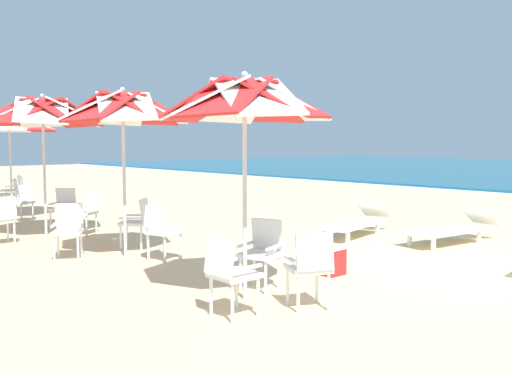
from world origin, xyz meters
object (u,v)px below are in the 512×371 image
plastic_chair_2 (229,271)px  beach_umbrella_1 (123,110)px  beach_umbrella_0 (245,103)px  plastic_chair_1 (310,265)px  plastic_chair_7 (64,206)px  plastic_chair_12 (11,192)px  plastic_chair_9 (23,200)px  plastic_chair_4 (137,220)px  beach_umbrella_2 (43,114)px  plastic_chair_6 (2,217)px  plastic_chair_10 (17,189)px  plastic_chair_8 (86,210)px  sun_lounger_1 (452,228)px  sun_lounger_2 (356,221)px  plastic_chair_3 (68,227)px  cooler_box (326,259)px  plastic_chair_5 (161,228)px  beach_umbrella_3 (9,123)px  plastic_chair_0 (262,249)px

plastic_chair_2 → beach_umbrella_1: 3.92m
beach_umbrella_0 → plastic_chair_1: beach_umbrella_0 is taller
plastic_chair_7 → plastic_chair_12: bearing=176.6°
plastic_chair_1 → plastic_chair_9: same height
plastic_chair_4 → beach_umbrella_2: 2.95m
plastic_chair_6 → plastic_chair_10: size_ratio=1.00×
plastic_chair_8 → sun_lounger_1: size_ratio=0.39×
plastic_chair_4 → plastic_chair_12: 6.92m
plastic_chair_8 → plastic_chair_10: 6.15m
beach_umbrella_2 → sun_lounger_2: 6.37m
plastic_chair_4 → plastic_chair_2: bearing=-16.7°
plastic_chair_4 → plastic_chair_8: bearing=-178.6°
beach_umbrella_1 → plastic_chair_3: 2.03m
plastic_chair_9 → plastic_chair_3: bearing=-11.1°
plastic_chair_2 → plastic_chair_3: same height
plastic_chair_1 → cooler_box: bearing=124.8°
beach_umbrella_1 → plastic_chair_8: bearing=168.7°
plastic_chair_5 → beach_umbrella_3: beach_umbrella_3 is taller
plastic_chair_5 → plastic_chair_12: bearing=177.6°
plastic_chair_9 → sun_lounger_2: size_ratio=0.39×
plastic_chair_2 → plastic_chair_8: bearing=169.0°
plastic_chair_3 → beach_umbrella_2: size_ratio=0.31×
cooler_box → plastic_chair_1: bearing=-55.2°
plastic_chair_5 → sun_lounger_2: plastic_chair_5 is taller
plastic_chair_1 → plastic_chair_9: 8.96m
cooler_box → plastic_chair_8: bearing=-168.4°
plastic_chair_1 → cooler_box: size_ratio=1.73×
sun_lounger_2 → plastic_chair_8: bearing=-133.0°
beach_umbrella_1 → plastic_chair_8: 3.10m
plastic_chair_1 → plastic_chair_6: same height
beach_umbrella_3 → plastic_chair_10: 3.40m
plastic_chair_8 → plastic_chair_10: size_ratio=1.00×
plastic_chair_8 → plastic_chair_0: bearing=-1.2°
sun_lounger_1 → plastic_chair_7: bearing=-144.0°
plastic_chair_4 → plastic_chair_7: size_ratio=1.00×
beach_umbrella_2 → plastic_chair_9: size_ratio=3.17×
plastic_chair_8 → beach_umbrella_2: bearing=-108.0°
sun_lounger_1 → plastic_chair_2: bearing=-84.5°
beach_umbrella_0 → sun_lounger_1: (-0.15, 5.11, -2.00)m
plastic_chair_6 → plastic_chair_9: bearing=154.2°
beach_umbrella_3 → sun_lounger_1: (8.72, 4.83, -2.00)m
beach_umbrella_0 → beach_umbrella_2: size_ratio=0.96×
plastic_chair_6 → plastic_chair_7: size_ratio=1.00×
plastic_chair_0 → plastic_chair_6: (-5.28, -1.47, 0.00)m
plastic_chair_12 → cooler_box: 10.33m
plastic_chair_12 → cooler_box: (10.29, 0.89, -0.30)m
plastic_chair_7 → sun_lounger_1: size_ratio=0.39×
plastic_chair_1 → plastic_chair_4: (-4.34, 0.36, 0.00)m
plastic_chair_2 → beach_umbrella_0: bearing=125.5°
plastic_chair_2 → plastic_chair_12: 10.96m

